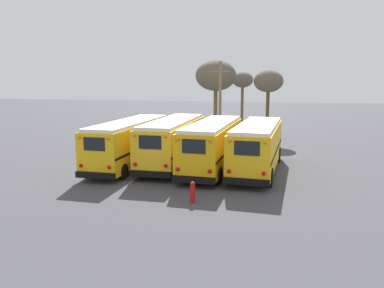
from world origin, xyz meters
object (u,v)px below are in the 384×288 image
at_px(school_bus_1, 173,140).
at_px(utility_pole, 220,101).
at_px(school_bus_2, 213,144).
at_px(bare_tree_2, 268,82).
at_px(bare_tree_1, 216,76).
at_px(fire_hydrant, 193,192).
at_px(school_bus_0, 130,141).
at_px(bare_tree_0, 243,81).
at_px(school_bus_3, 257,145).

distance_m(school_bus_1, utility_pole, 9.74).
height_order(school_bus_2, bare_tree_2, bare_tree_2).
distance_m(utility_pole, bare_tree_1, 4.72).
relative_size(school_bus_2, fire_hydrant, 9.47).
xyz_separation_m(school_bus_0, bare_tree_1, (3.47, 13.99, 4.51)).
bearing_deg(bare_tree_0, school_bus_3, -81.64).
xyz_separation_m(school_bus_0, school_bus_3, (8.55, 0.07, 0.03)).
bearing_deg(school_bus_1, school_bus_2, -12.16).
bearing_deg(bare_tree_2, fire_hydrant, -97.57).
bearing_deg(school_bus_3, bare_tree_2, 89.48).
height_order(school_bus_2, utility_pole, utility_pole).
relative_size(school_bus_0, school_bus_2, 1.04).
distance_m(school_bus_1, school_bus_2, 2.92).
distance_m(school_bus_1, school_bus_3, 5.73).
distance_m(school_bus_3, fire_hydrant, 7.51).
relative_size(school_bus_0, school_bus_3, 1.07).
height_order(utility_pole, bare_tree_1, bare_tree_1).
bearing_deg(bare_tree_1, bare_tree_2, -7.40).
height_order(school_bus_3, fire_hydrant, school_bus_3).
distance_m(bare_tree_0, bare_tree_2, 8.71).
distance_m(school_bus_1, bare_tree_2, 14.45).
height_order(school_bus_3, bare_tree_0, bare_tree_0).
bearing_deg(school_bus_0, fire_hydrant, -49.05).
relative_size(school_bus_2, school_bus_3, 1.03).
distance_m(school_bus_0, school_bus_2, 5.70).
bearing_deg(utility_pole, school_bus_2, -83.44).
bearing_deg(school_bus_1, bare_tree_1, 87.34).
height_order(school_bus_1, utility_pole, utility_pole).
xyz_separation_m(school_bus_1, bare_tree_1, (0.62, 13.32, 4.47)).
height_order(bare_tree_2, fire_hydrant, bare_tree_2).
bearing_deg(fire_hydrant, bare_tree_1, 96.87).
relative_size(school_bus_0, bare_tree_2, 1.51).
xyz_separation_m(school_bus_1, bare_tree_0, (2.57, 20.73, 3.96)).
bearing_deg(school_bus_2, school_bus_3, 0.27).
distance_m(bare_tree_0, fire_hydrant, 28.76).
xyz_separation_m(utility_pole, bare_tree_0, (0.86, 11.39, 1.78)).
bearing_deg(bare_tree_2, bare_tree_0, 111.94).
height_order(school_bus_3, bare_tree_1, bare_tree_1).
relative_size(school_bus_3, fire_hydrant, 9.23).
height_order(bare_tree_1, bare_tree_2, bare_tree_1).
bearing_deg(school_bus_2, bare_tree_0, 90.76).
relative_size(utility_pole, bare_tree_1, 0.96).
relative_size(school_bus_1, bare_tree_0, 1.44).
bearing_deg(school_bus_1, utility_pole, 79.65).
bearing_deg(school_bus_3, school_bus_1, 173.99).
distance_m(school_bus_1, fire_hydrant, 8.28).
height_order(utility_pole, fire_hydrant, utility_pole).
bearing_deg(bare_tree_1, school_bus_3, -69.95).
height_order(school_bus_0, fire_hydrant, school_bus_0).
bearing_deg(school_bus_1, school_bus_0, -166.77).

